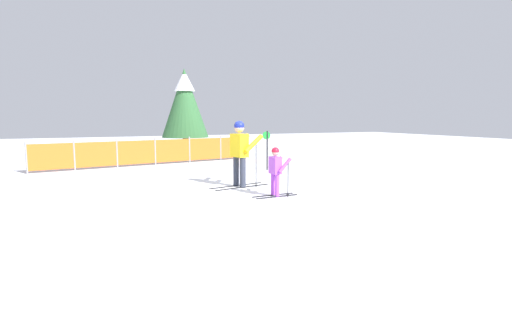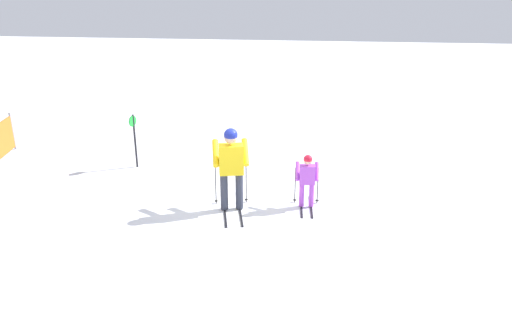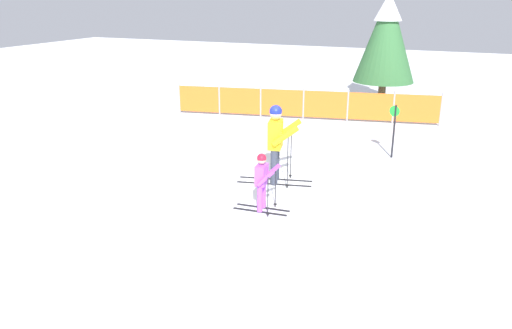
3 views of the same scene
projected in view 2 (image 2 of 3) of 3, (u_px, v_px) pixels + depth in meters
name	position (u px, v px, depth m)	size (l,w,h in m)	color
ground_plane	(234.00, 212.00, 10.47)	(60.00, 60.00, 0.00)	white
skier_adult	(231.00, 162.00, 10.26)	(1.73, 0.86, 1.79)	black
skier_child	(307.00, 177.00, 10.49)	(1.12, 0.56, 1.18)	black
trail_marker	(134.00, 135.00, 12.66)	(0.27, 0.10, 1.40)	black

